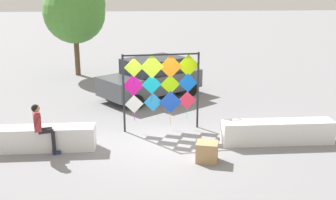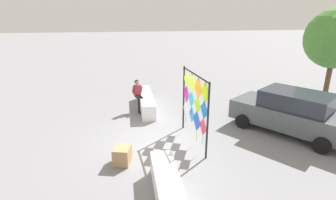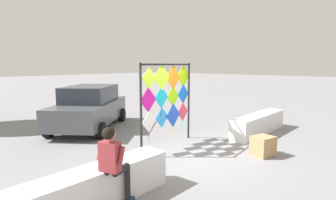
% 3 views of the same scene
% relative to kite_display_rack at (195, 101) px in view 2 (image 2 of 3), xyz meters
% --- Properties ---
extents(ground, '(120.00, 120.00, 0.00)m').
position_rel_kite_display_rack_xyz_m(ground, '(-0.16, -1.23, -1.63)').
color(ground, gray).
extents(plaza_ledge_left, '(3.53, 0.64, 0.73)m').
position_rel_kite_display_rack_xyz_m(plaza_ledge_left, '(-3.90, -1.49, -1.27)').
color(plaza_ledge_left, white).
rests_on(plaza_ledge_left, ground).
extents(plaza_ledge_right, '(3.53, 0.64, 0.73)m').
position_rel_kite_display_rack_xyz_m(plaza_ledge_right, '(3.57, -1.49, -1.27)').
color(plaza_ledge_right, white).
rests_on(plaza_ledge_right, ground).
extents(kite_display_rack, '(2.61, 0.31, 2.67)m').
position_rel_kite_display_rack_xyz_m(kite_display_rack, '(0.00, 0.00, 0.00)').
color(kite_display_rack, '#232328').
rests_on(kite_display_rack, ground).
extents(seated_vendor, '(0.74, 0.57, 1.58)m').
position_rel_kite_display_rack_xyz_m(seated_vendor, '(-3.59, -1.89, -0.70)').
color(seated_vendor, black).
rests_on(seated_vendor, ground).
extents(parked_car, '(4.75, 4.22, 1.74)m').
position_rel_kite_display_rack_xyz_m(parked_car, '(-0.20, 4.09, -0.75)').
color(parked_car, '#4C5156').
rests_on(parked_car, ground).
extents(cardboard_box_large, '(0.71, 0.65, 0.57)m').
position_rel_kite_display_rack_xyz_m(cardboard_box_large, '(1.13, -2.67, -1.35)').
color(cardboard_box_large, tan).
rests_on(cardboard_box_large, ground).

